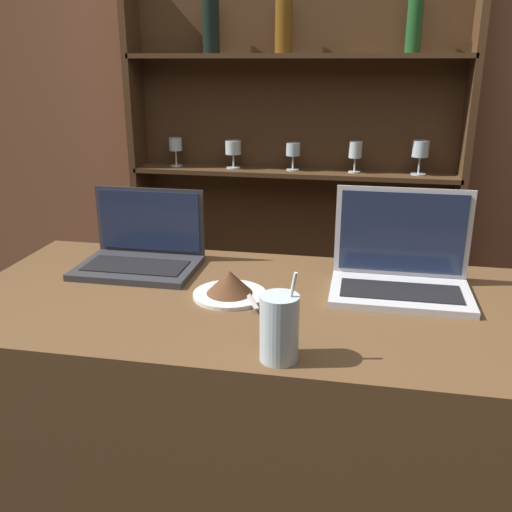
{
  "coord_description": "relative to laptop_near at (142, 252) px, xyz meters",
  "views": [
    {
      "loc": [
        0.16,
        -0.92,
        1.55
      ],
      "look_at": [
        -0.09,
        0.38,
        1.09
      ],
      "focal_mm": 40.0,
      "sensor_mm": 36.0,
      "label": 1
    }
  ],
  "objects": [
    {
      "name": "bar_counter",
      "position": [
        0.44,
        -0.17,
        -0.54
      ],
      "size": [
        1.63,
        0.7,
        0.99
      ],
      "color": "brown",
      "rests_on": "ground_plane"
    },
    {
      "name": "back_wall",
      "position": [
        0.44,
        1.18,
        0.31
      ],
      "size": [
        7.0,
        0.06,
        2.7
      ],
      "color": "brown",
      "rests_on": "ground_plane"
    },
    {
      "name": "back_shelf",
      "position": [
        0.29,
        1.1,
        -0.01
      ],
      "size": [
        1.47,
        0.18,
        1.96
      ],
      "color": "#472D19",
      "rests_on": "ground_plane"
    },
    {
      "name": "laptop_near",
      "position": [
        0.0,
        0.0,
        0.0
      ],
      "size": [
        0.33,
        0.23,
        0.21
      ],
      "color": "#333338",
      "rests_on": "bar_counter"
    },
    {
      "name": "laptop_far",
      "position": [
        0.71,
        -0.05,
        0.01
      ],
      "size": [
        0.34,
        0.22,
        0.25
      ],
      "color": "silver",
      "rests_on": "bar_counter"
    },
    {
      "name": "cake_plate",
      "position": [
        0.3,
        -0.17,
        -0.02
      ],
      "size": [
        0.18,
        0.18,
        0.07
      ],
      "color": "silver",
      "rests_on": "bar_counter"
    },
    {
      "name": "water_glass",
      "position": [
        0.46,
        -0.45,
        0.02
      ],
      "size": [
        0.08,
        0.08,
        0.19
      ],
      "color": "silver",
      "rests_on": "bar_counter"
    }
  ]
}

